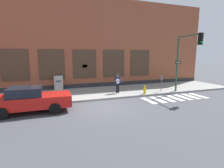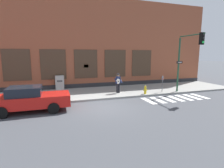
# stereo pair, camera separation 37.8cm
# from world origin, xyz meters

# --- Properties ---
(ground_plane) EXTENTS (160.00, 160.00, 0.00)m
(ground_plane) POSITION_xyz_m (0.00, 0.00, 0.00)
(ground_plane) COLOR #424449
(sidewalk) EXTENTS (28.00, 4.90, 0.14)m
(sidewalk) POSITION_xyz_m (0.00, 4.22, 0.07)
(sidewalk) COLOR gray
(sidewalk) RESTS_ON ground
(building_backdrop) EXTENTS (28.00, 4.06, 8.96)m
(building_backdrop) POSITION_xyz_m (-0.00, 8.66, 4.47)
(building_backdrop) COLOR brown
(building_backdrop) RESTS_ON ground
(crosswalk) EXTENTS (5.20, 1.90, 0.01)m
(crosswalk) POSITION_xyz_m (5.93, 0.47, 0.01)
(crosswalk) COLOR silver
(crosswalk) RESTS_ON ground
(red_car) EXTENTS (4.62, 2.03, 1.53)m
(red_car) POSITION_xyz_m (-4.52, 0.58, 0.77)
(red_car) COLOR red
(red_car) RESTS_ON ground
(busker) EXTENTS (0.72, 0.54, 1.68)m
(busker) POSITION_xyz_m (2.14, 3.23, 1.09)
(busker) COLOR black
(busker) RESTS_ON sidewalk
(traffic_light) EXTENTS (0.60, 2.67, 4.87)m
(traffic_light) POSITION_xyz_m (7.43, 1.18, 3.52)
(traffic_light) COLOR #234C33
(traffic_light) RESTS_ON sidewalk
(parking_meter) EXTENTS (0.13, 0.11, 1.44)m
(parking_meter) POSITION_xyz_m (6.02, 2.44, 1.09)
(parking_meter) COLOR #47474C
(parking_meter) RESTS_ON sidewalk
(utility_box) EXTENTS (0.78, 0.64, 1.33)m
(utility_box) POSITION_xyz_m (-2.59, 6.22, 0.81)
(utility_box) COLOR #ADADA8
(utility_box) RESTS_ON sidewalk
(fire_hydrant) EXTENTS (0.38, 0.20, 0.70)m
(fire_hydrant) POSITION_xyz_m (4.16, 2.12, 0.49)
(fire_hydrant) COLOR gold
(fire_hydrant) RESTS_ON sidewalk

